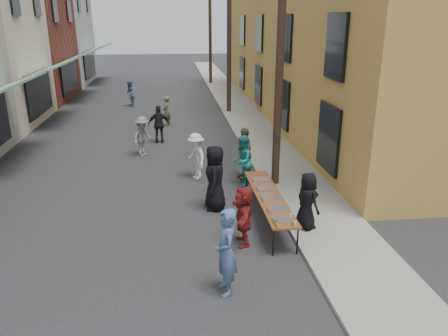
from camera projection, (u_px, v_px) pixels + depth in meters
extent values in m
plane|color=#28282B|center=(140.00, 234.00, 11.38)|extent=(120.00, 120.00, 0.00)
cube|color=gray|center=(240.00, 111.00, 26.00)|extent=(2.20, 60.00, 0.10)
cube|color=maroon|center=(2.00, 39.00, 28.66)|extent=(8.00, 8.00, 8.00)
cube|color=gray|center=(36.00, 28.00, 36.00)|extent=(8.00, 8.00, 9.00)
cube|color=#B39840|center=(353.00, 24.00, 24.13)|extent=(10.00, 28.00, 10.00)
cylinder|color=#2D2116|center=(280.00, 47.00, 13.21)|extent=(0.26, 0.26, 9.00)
cylinder|color=#2D2116|center=(229.00, 33.00, 24.47)|extent=(0.26, 0.26, 9.00)
cylinder|color=#2D2116|center=(210.00, 28.00, 35.73)|extent=(0.26, 0.26, 9.00)
cube|color=brown|center=(269.00, 196.00, 11.91)|extent=(0.70, 4.00, 0.04)
cylinder|color=black|center=(273.00, 242.00, 10.24)|extent=(0.04, 0.04, 0.71)
cylinder|color=black|center=(297.00, 241.00, 10.30)|extent=(0.04, 0.04, 0.71)
cylinder|color=black|center=(247.00, 185.00, 13.77)|extent=(0.04, 0.04, 0.71)
cylinder|color=black|center=(265.00, 184.00, 13.83)|extent=(0.04, 0.04, 0.71)
cube|color=maroon|center=(284.00, 220.00, 10.35)|extent=(0.50, 0.33, 0.08)
cube|color=#B2B2B7|center=(278.00, 209.00, 10.96)|extent=(0.50, 0.33, 0.08)
cube|color=tan|center=(271.00, 198.00, 11.61)|extent=(0.50, 0.33, 0.08)
cube|color=#B2B2B7|center=(266.00, 189.00, 12.27)|extent=(0.50, 0.33, 0.08)
cube|color=tan|center=(261.00, 180.00, 12.93)|extent=(0.50, 0.33, 0.08)
cylinder|color=#A57F26|center=(278.00, 227.00, 10.04)|extent=(0.07, 0.07, 0.08)
cylinder|color=#A57F26|center=(277.00, 225.00, 10.13)|extent=(0.07, 0.07, 0.08)
cylinder|color=#A57F26|center=(276.00, 223.00, 10.23)|extent=(0.07, 0.07, 0.08)
cylinder|color=tan|center=(295.00, 224.00, 10.13)|extent=(0.08, 0.08, 0.12)
imported|color=black|center=(215.00, 178.00, 12.59)|extent=(0.71, 1.00, 1.93)
imported|color=#47638A|center=(226.00, 252.00, 8.69)|extent=(0.49, 0.71, 1.85)
imported|color=teal|center=(242.00, 161.00, 14.41)|extent=(0.95, 1.04, 1.72)
imported|color=white|center=(196.00, 156.00, 15.08)|extent=(0.94, 1.19, 1.62)
imported|color=olive|center=(244.00, 153.00, 15.05)|extent=(0.65, 1.14, 1.83)
imported|color=maroon|center=(243.00, 215.00, 10.67)|extent=(0.52, 1.44, 1.52)
imported|color=black|center=(307.00, 201.00, 11.28)|extent=(0.74, 0.88, 1.53)
imported|color=gray|center=(142.00, 136.00, 17.62)|extent=(1.08, 1.20, 1.61)
imported|color=black|center=(159.00, 124.00, 19.39)|extent=(1.00, 0.42, 1.69)
imported|color=#566037|center=(167.00, 111.00, 22.48)|extent=(0.45, 0.61, 1.54)
imported|color=#5375A1|center=(130.00, 94.00, 27.39)|extent=(0.74, 0.89, 1.65)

